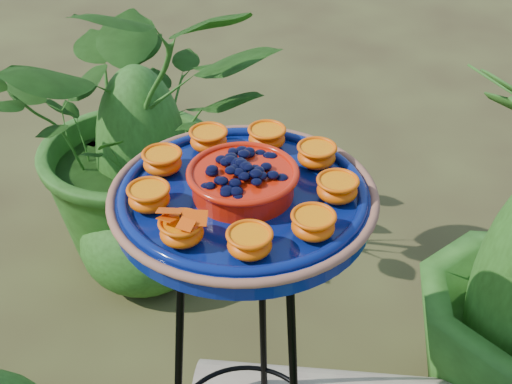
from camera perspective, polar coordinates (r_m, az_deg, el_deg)
tripod_stand at (r=1.40m, az=-0.88°, el=-12.51°), size 0.35×0.35×0.83m
feeder_dish at (r=1.16m, az=-1.04°, el=-0.21°), size 0.48×0.48×0.10m
shrub_back_left at (r=2.20m, az=-9.33°, el=5.50°), size 1.09×1.04×0.94m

